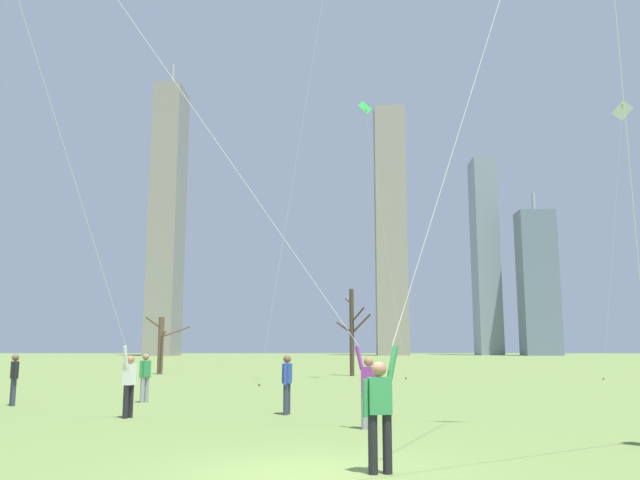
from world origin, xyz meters
TOP-DOWN VIEW (x-y plane):
  - ground_plane at (0.00, 0.00)m, footprint 400.00×400.00m
  - kite_flyer_midfield_left_pink at (0.01, 5.29)m, footprint 10.01×0.56m
  - kite_flyer_midfield_right_orange at (-5.71, 6.17)m, footprint 4.26×9.06m
  - kite_flyer_midfield_center_teal at (1.79, 0.24)m, footprint 6.50×1.59m
  - bystander_far_off_by_trees at (-9.87, 11.16)m, footprint 0.36×0.44m
  - bystander_strolling_midfield at (-0.97, 8.60)m, footprint 0.27×0.50m
  - bystander_watching_nearby at (-6.06, 12.54)m, footprint 0.32×0.47m
  - distant_kite_drifting_left_green at (2.48, 26.87)m, footprint 2.81×2.80m
  - distant_kite_low_near_trees_white at (17.72, 28.13)m, footprint 2.51×1.16m
  - bare_tree_left_of_center at (-11.62, 35.81)m, footprint 3.00×1.69m
  - bare_tree_rightmost at (1.58, 33.47)m, footprint 2.29×2.42m
  - skyline_short_annex at (38.32, 151.81)m, footprint 5.57×8.11m
  - skyline_squat_block at (-37.94, 137.89)m, footprint 6.21×10.67m
  - skyline_tall_tower at (47.61, 141.08)m, footprint 8.19×6.24m
  - skyline_wide_slab at (14.18, 143.24)m, footprint 7.30×5.16m

SIDE VIEW (x-z plane):
  - ground_plane at x=0.00m, z-range 0.00..0.00m
  - bystander_far_off_by_trees at x=-9.87m, z-range 0.09..1.71m
  - bystander_strolling_midfield at x=-0.97m, z-range 0.09..1.71m
  - bystander_watching_nearby at x=-6.06m, z-range 0.09..1.71m
  - bare_tree_left_of_center at x=-11.62m, z-range 0.10..4.08m
  - kite_flyer_midfield_left_pink at x=0.01m, z-range -5.06..10.30m
  - bare_tree_rightmost at x=1.58m, z-range 0.15..5.81m
  - kite_flyer_midfield_center_teal at x=1.79m, z-range -6.00..12.61m
  - kite_flyer_midfield_right_orange at x=-5.71m, z-range -5.62..13.63m
  - distant_kite_drifting_left_green at x=2.48m, z-range 5.94..22.07m
  - distant_kite_low_near_trees_white at x=17.72m, z-range 6.64..23.20m
  - skyline_tall_tower at x=47.61m, z-range -2.19..35.48m
  - skyline_short_annex at x=38.32m, z-range 0.00..48.74m
  - skyline_wide_slab at x=14.18m, z-range 0.00..59.65m
  - skyline_squat_block at x=-37.94m, z-range -3.16..65.95m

